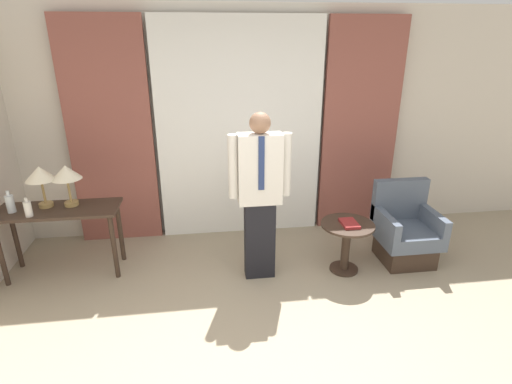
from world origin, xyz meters
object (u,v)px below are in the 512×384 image
Objects in this scene: bottle_by_lamp at (10,203)px; table_lamp_left at (40,175)px; bottle_near_edge at (28,209)px; book at (349,223)px; desk at (59,220)px; table_lamp_right at (66,174)px; side_table at (346,239)px; person at (260,192)px; armchair at (405,233)px.

table_lamp_left is at bearing 19.21° from bottle_by_lamp.
bottle_near_edge is (-0.08, -0.22, -0.26)m from table_lamp_left.
book is (3.34, -0.36, -0.26)m from bottle_by_lamp.
table_lamp_left reaches higher than desk.
table_lamp_right is at bearing 0.00° from table_lamp_left.
person is at bearing 177.85° from side_table.
table_lamp_right is (0.25, 0.00, 0.00)m from table_lamp_left.
desk is 0.70× the size of person.
table_lamp_left is at bearing 149.97° from desk.
bottle_near_edge is 0.34× the size of side_table.
table_lamp_left is 0.25m from table_lamp_right.
person is 3.10× the size of side_table.
bottle_near_edge is 3.89m from armchair.
book is (2.93, -0.39, -0.05)m from desk.
side_table is at bearing -169.13° from armchair.
armchair is at bearing -2.80° from bottle_by_lamp.
book is (3.13, -0.24, -0.25)m from bottle_near_edge.
desk is at bearing -149.97° from table_lamp_right.
bottle_by_lamp is 0.26× the size of armchair.
table_lamp_right is 2.25× the size of bottle_near_edge.
table_lamp_right is 1.81× the size of book.
bottle_by_lamp reaches higher than book.
person is at bearing -9.37° from desk.
table_lamp_right is (0.12, 0.07, 0.46)m from desk.
table_lamp_left is at bearing 175.48° from armchair.
table_lamp_right reaches higher than armchair.
person is at bearing -7.14° from bottle_by_lamp.
table_lamp_left reaches higher than bottle_by_lamp.
desk is 2.96m from book.
desk is 5.37× the size of bottle_by_lamp.
bottle_by_lamp is at bearing 177.20° from armchair.
bottle_near_edge is 3.15m from book.
desk is 2.81× the size of table_lamp_right.
person reaches higher than table_lamp_left.
book reaches higher than side_table.
book is (2.81, -0.46, -0.50)m from table_lamp_right.
desk is at bearing 170.63° from person.
bottle_near_edge is at bearing 175.40° from person.
table_lamp_left is 1.81× the size of book.
bottle_near_edge reaches higher than desk.
armchair is 0.78m from book.
bottle_by_lamp is at bearing -175.97° from desk.
side_table is at bearing -8.17° from table_lamp_left.
desk is at bearing 172.86° from side_table.
desk is 0.46m from bottle_by_lamp.
armchair is (3.53, -0.30, -0.75)m from table_lamp_right.
armchair is at bearing 10.87° from side_table.
desk is 5.08× the size of book.
side_table is at bearing -8.87° from table_lamp_right.
bottle_by_lamp is 0.40× the size of side_table.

